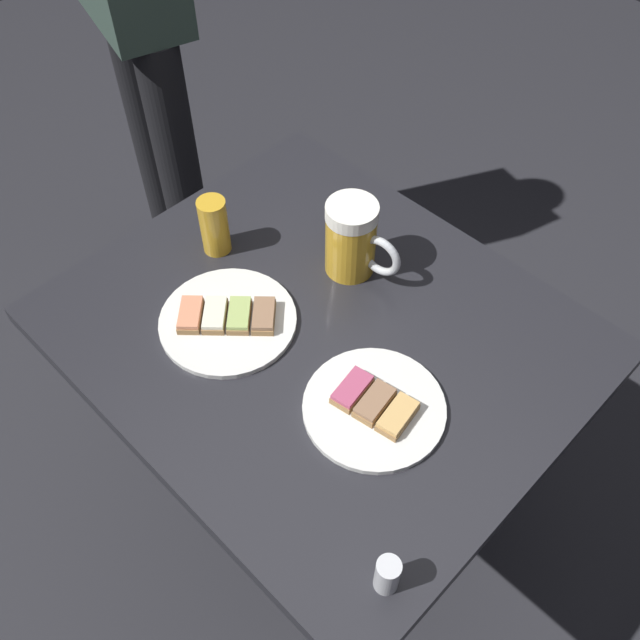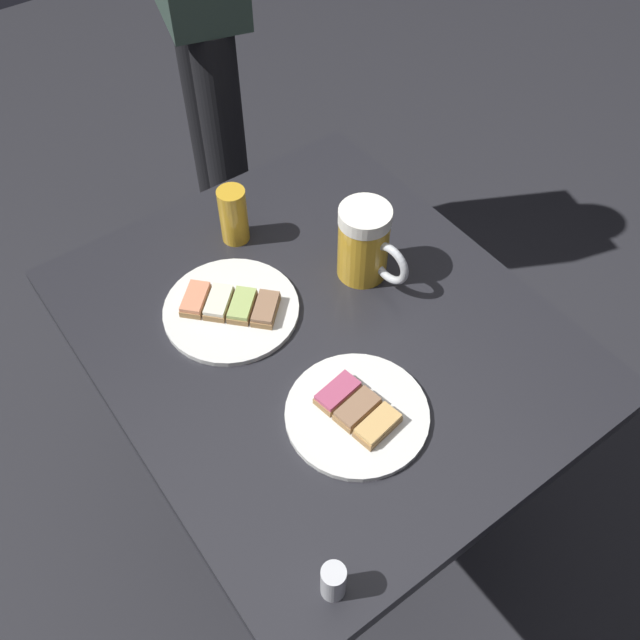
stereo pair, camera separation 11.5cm
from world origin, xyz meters
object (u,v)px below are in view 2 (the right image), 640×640
object	(u,v)px
salt_shaker	(333,581)
plate_far	(357,413)
beer_mug	(365,244)
beer_glass_small	(235,215)
plate_near	(231,308)

from	to	relation	value
salt_shaker	plate_far	bearing A→B (deg)	-134.79
beer_mug	salt_shaker	bearing A→B (deg)	47.66
plate_far	salt_shaker	distance (m)	0.26
salt_shaker	beer_glass_small	bearing A→B (deg)	-111.30
beer_mug	beer_glass_small	world-z (taller)	beer_mug
plate_far	beer_glass_small	xyz separation A→B (m)	(-0.06, -0.44, 0.05)
beer_mug	salt_shaker	distance (m)	0.56
plate_near	plate_far	size ratio (longest dim) A/B	1.05
plate_near	beer_glass_small	distance (m)	0.19
beer_mug	plate_near	bearing A→B (deg)	-14.47
beer_mug	salt_shaker	world-z (taller)	beer_mug
plate_near	plate_far	world-z (taller)	same
plate_near	beer_mug	xyz separation A→B (m)	(-0.24, 0.06, 0.06)
plate_far	beer_glass_small	bearing A→B (deg)	-97.58
beer_mug	beer_glass_small	bearing A→B (deg)	-57.52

